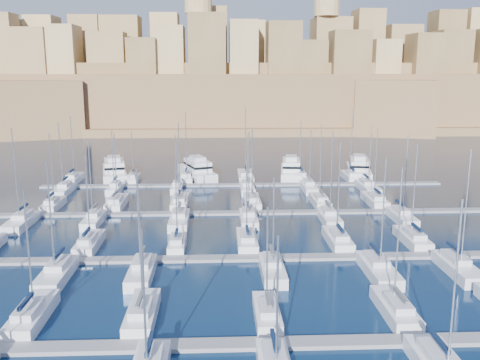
{
  "coord_description": "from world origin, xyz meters",
  "views": [
    {
      "loc": [
        -5.19,
        -77.76,
        24.6
      ],
      "look_at": [
        -1.68,
        6.0,
        6.78
      ],
      "focal_mm": 40.0,
      "sensor_mm": 36.0,
      "label": 1
    }
  ],
  "objects_px": {
    "motor_yacht_b": "(197,170)",
    "motor_yacht_c": "(291,170)",
    "sailboat_4": "(396,309)",
    "motor_yacht_d": "(359,169)",
    "motor_yacht_a": "(114,170)",
    "sailboat_2": "(142,313)"
  },
  "relations": [
    {
      "from": "motor_yacht_b",
      "to": "motor_yacht_c",
      "type": "height_order",
      "value": "same"
    },
    {
      "from": "sailboat_4",
      "to": "motor_yacht_c",
      "type": "distance_m",
      "value": 69.21
    },
    {
      "from": "motor_yacht_c",
      "to": "motor_yacht_d",
      "type": "height_order",
      "value": "same"
    },
    {
      "from": "motor_yacht_a",
      "to": "motor_yacht_c",
      "type": "relative_size",
      "value": 1.13
    },
    {
      "from": "sailboat_2",
      "to": "motor_yacht_b",
      "type": "relative_size",
      "value": 0.83
    },
    {
      "from": "sailboat_2",
      "to": "motor_yacht_a",
      "type": "relative_size",
      "value": 0.79
    },
    {
      "from": "sailboat_2",
      "to": "motor_yacht_d",
      "type": "distance_m",
      "value": 80.35
    },
    {
      "from": "motor_yacht_a",
      "to": "motor_yacht_d",
      "type": "height_order",
      "value": "same"
    },
    {
      "from": "motor_yacht_b",
      "to": "motor_yacht_a",
      "type": "bearing_deg",
      "value": 178.74
    },
    {
      "from": "motor_yacht_a",
      "to": "motor_yacht_c",
      "type": "height_order",
      "value": "same"
    },
    {
      "from": "sailboat_2",
      "to": "sailboat_4",
      "type": "distance_m",
      "value": 25.37
    },
    {
      "from": "sailboat_4",
      "to": "motor_yacht_d",
      "type": "height_order",
      "value": "sailboat_4"
    },
    {
      "from": "sailboat_2",
      "to": "motor_yacht_b",
      "type": "height_order",
      "value": "sailboat_2"
    },
    {
      "from": "sailboat_2",
      "to": "sailboat_4",
      "type": "bearing_deg",
      "value": -0.13
    },
    {
      "from": "motor_yacht_b",
      "to": "motor_yacht_d",
      "type": "height_order",
      "value": "same"
    },
    {
      "from": "motor_yacht_c",
      "to": "motor_yacht_a",
      "type": "bearing_deg",
      "value": 178.76
    },
    {
      "from": "sailboat_4",
      "to": "motor_yacht_b",
      "type": "xyz_separation_m",
      "value": [
        -22.5,
        69.65,
        0.97
      ]
    },
    {
      "from": "motor_yacht_a",
      "to": "sailboat_4",
      "type": "bearing_deg",
      "value": -59.6
    },
    {
      "from": "motor_yacht_a",
      "to": "motor_yacht_b",
      "type": "xyz_separation_m",
      "value": [
        18.6,
        -0.41,
        -0.0
      ]
    },
    {
      "from": "sailboat_2",
      "to": "sailboat_4",
      "type": "height_order",
      "value": "sailboat_4"
    },
    {
      "from": "sailboat_2",
      "to": "motor_yacht_d",
      "type": "relative_size",
      "value": 0.82
    },
    {
      "from": "motor_yacht_c",
      "to": "motor_yacht_d",
      "type": "distance_m",
      "value": 15.71
    }
  ]
}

